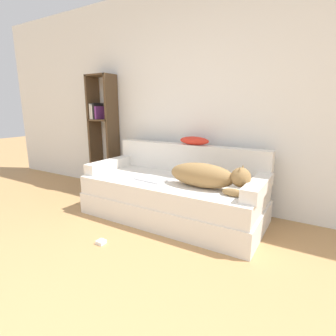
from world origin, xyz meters
TOP-DOWN VIEW (x-y plane):
  - wall_back at (0.00, 2.66)m, footprint 7.92×0.06m
  - couch at (-0.17, 2.03)m, footprint 2.02×0.93m
  - couch_backrest at (-0.17, 2.43)m, footprint 1.98×0.15m
  - couch_arm_left at (-1.10, 2.03)m, footprint 0.15×0.74m
  - couch_arm_right at (0.77, 2.03)m, footprint 0.15×0.74m
  - dog at (0.29, 1.93)m, footprint 0.83×0.29m
  - laptop at (-0.35, 1.90)m, footprint 0.37×0.27m
  - throw_pillow at (-0.09, 2.43)m, footprint 0.38×0.14m
  - bookshelf at (-1.64, 2.47)m, footprint 0.41×0.26m
  - power_adapter at (-0.42, 1.15)m, footprint 0.08×0.08m

SIDE VIEW (x-z plane):
  - power_adapter at x=-0.42m, z-range 0.00..0.03m
  - couch at x=-0.17m, z-range 0.00..0.45m
  - laptop at x=-0.35m, z-range 0.45..0.47m
  - couch_arm_left at x=-1.10m, z-range 0.45..0.58m
  - couch_arm_right at x=0.77m, z-range 0.45..0.58m
  - dog at x=0.29m, z-range 0.45..0.71m
  - couch_backrest at x=-0.17m, z-range 0.45..0.80m
  - throw_pillow at x=-0.09m, z-range 0.80..0.90m
  - bookshelf at x=-1.64m, z-range 0.10..1.81m
  - wall_back at x=0.00m, z-range 0.00..2.70m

